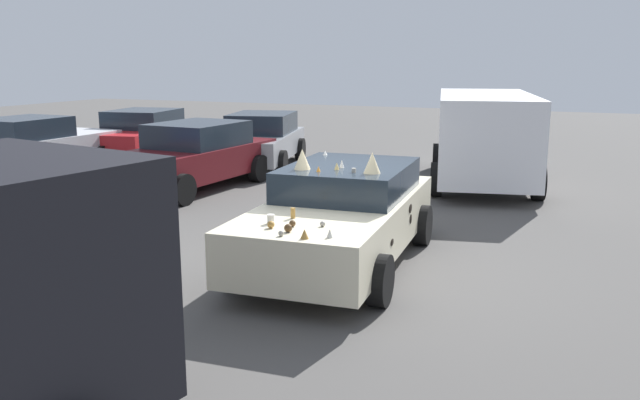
{
  "coord_description": "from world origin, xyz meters",
  "views": [
    {
      "loc": [
        -8.25,
        -3.13,
        2.84
      ],
      "look_at": [
        0.0,
        0.3,
        0.9
      ],
      "focal_mm": 36.68,
      "sensor_mm": 36.0,
      "label": 1
    }
  ],
  "objects_px": {
    "parked_sedan_behind_right": "(192,156)",
    "parked_sedan_behind_left": "(33,147)",
    "parked_sedan_row_back_far": "(260,140)",
    "art_car_decorated": "(342,214)",
    "parked_sedan_row_back_center": "(143,134)",
    "parked_van_far_left": "(484,134)"
  },
  "relations": [
    {
      "from": "parked_sedan_row_back_far",
      "to": "parked_sedan_behind_left",
      "type": "bearing_deg",
      "value": -64.16
    },
    {
      "from": "parked_van_far_left",
      "to": "parked_sedan_behind_right",
      "type": "relative_size",
      "value": 1.18
    },
    {
      "from": "parked_van_far_left",
      "to": "parked_sedan_row_back_center",
      "type": "height_order",
      "value": "parked_van_far_left"
    },
    {
      "from": "art_car_decorated",
      "to": "parked_van_far_left",
      "type": "height_order",
      "value": "parked_van_far_left"
    },
    {
      "from": "parked_sedan_row_back_center",
      "to": "parked_sedan_behind_right",
      "type": "bearing_deg",
      "value": 40.72
    },
    {
      "from": "parked_sedan_behind_left",
      "to": "art_car_decorated",
      "type": "bearing_deg",
      "value": -109.22
    },
    {
      "from": "parked_sedan_behind_right",
      "to": "parked_sedan_row_back_far",
      "type": "height_order",
      "value": "parked_sedan_behind_right"
    },
    {
      "from": "art_car_decorated",
      "to": "parked_sedan_row_back_far",
      "type": "xyz_separation_m",
      "value": [
        7.18,
        5.06,
        0.0
      ]
    },
    {
      "from": "parked_sedan_behind_left",
      "to": "parked_sedan_behind_right",
      "type": "bearing_deg",
      "value": -85.55
    },
    {
      "from": "parked_van_far_left",
      "to": "art_car_decorated",
      "type": "bearing_deg",
      "value": -19.66
    },
    {
      "from": "art_car_decorated",
      "to": "parked_sedan_behind_right",
      "type": "bearing_deg",
      "value": -130.84
    },
    {
      "from": "parked_sedan_behind_left",
      "to": "parked_sedan_row_back_far",
      "type": "distance_m",
      "value": 5.63
    },
    {
      "from": "parked_sedan_behind_right",
      "to": "parked_sedan_behind_left",
      "type": "bearing_deg",
      "value": -83.28
    },
    {
      "from": "parked_sedan_behind_left",
      "to": "parked_sedan_behind_right",
      "type": "distance_m",
      "value": 4.41
    },
    {
      "from": "art_car_decorated",
      "to": "parked_sedan_behind_right",
      "type": "height_order",
      "value": "art_car_decorated"
    },
    {
      "from": "art_car_decorated",
      "to": "parked_sedan_behind_left",
      "type": "height_order",
      "value": "art_car_decorated"
    },
    {
      "from": "art_car_decorated",
      "to": "parked_van_far_left",
      "type": "relative_size",
      "value": 0.81
    },
    {
      "from": "art_car_decorated",
      "to": "parked_sedan_behind_right",
      "type": "xyz_separation_m",
      "value": [
        3.8,
        5.0,
        0.02
      ]
    },
    {
      "from": "art_car_decorated",
      "to": "parked_sedan_row_back_center",
      "type": "xyz_separation_m",
      "value": [
        6.96,
        8.74,
        0.01
      ]
    },
    {
      "from": "parked_sedan_behind_left",
      "to": "parked_sedan_row_back_far",
      "type": "xyz_separation_m",
      "value": [
        3.59,
        -4.34,
        -0.02
      ]
    },
    {
      "from": "parked_van_far_left",
      "to": "parked_sedan_behind_right",
      "type": "distance_m",
      "value": 6.61
    },
    {
      "from": "art_car_decorated",
      "to": "parked_sedan_row_back_far",
      "type": "bearing_deg",
      "value": -148.4
    }
  ]
}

